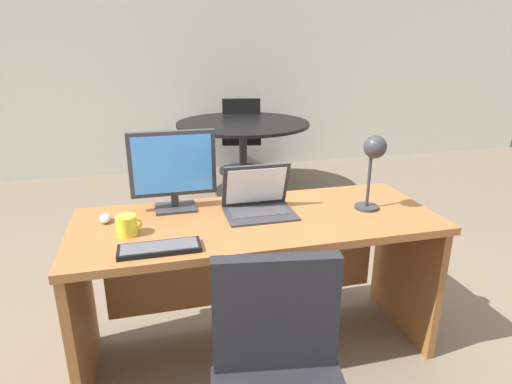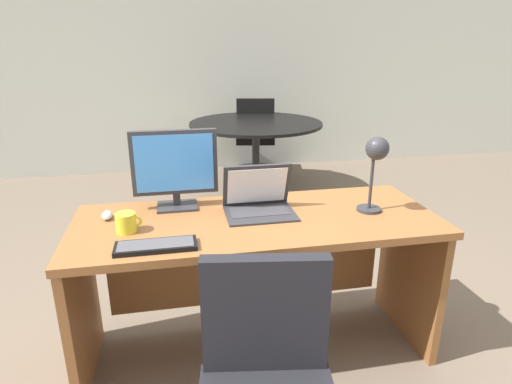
{
  "view_description": "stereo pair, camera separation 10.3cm",
  "coord_description": "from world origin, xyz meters",
  "px_view_note": "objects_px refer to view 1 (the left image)",
  "views": [
    {
      "loc": [
        -0.48,
        -1.84,
        1.55
      ],
      "look_at": [
        0.0,
        0.03,
        0.88
      ],
      "focal_mm": 30.16,
      "sensor_mm": 36.0,
      "label": 1
    },
    {
      "loc": [
        -0.37,
        -1.86,
        1.55
      ],
      "look_at": [
        0.0,
        0.03,
        0.88
      ],
      "focal_mm": 30.16,
      "sensor_mm": 36.0,
      "label": 2
    }
  ],
  "objects_px": {
    "laptop": "(257,197)",
    "desk_lamp": "(374,157)",
    "desk": "(255,255)",
    "meeting_chair_near": "(241,143)",
    "monitor": "(173,167)",
    "meeting_table": "(243,139)",
    "keyboard": "(160,248)",
    "mouse": "(105,218)",
    "coffee_mug": "(127,225)"
  },
  "relations": [
    {
      "from": "desk",
      "to": "monitor",
      "type": "bearing_deg",
      "value": 155.45
    },
    {
      "from": "laptop",
      "to": "mouse",
      "type": "xyz_separation_m",
      "value": [
        -0.72,
        0.04,
        -0.05
      ]
    },
    {
      "from": "desk",
      "to": "meeting_table",
      "type": "xyz_separation_m",
      "value": [
        0.49,
        2.45,
        0.05
      ]
    },
    {
      "from": "desk",
      "to": "coffee_mug",
      "type": "height_order",
      "value": "coffee_mug"
    },
    {
      "from": "desk",
      "to": "keyboard",
      "type": "bearing_deg",
      "value": -148.92
    },
    {
      "from": "laptop",
      "to": "meeting_chair_near",
      "type": "relative_size",
      "value": 0.36
    },
    {
      "from": "monitor",
      "to": "mouse",
      "type": "bearing_deg",
      "value": -164.54
    },
    {
      "from": "laptop",
      "to": "meeting_chair_near",
      "type": "height_order",
      "value": "laptop"
    },
    {
      "from": "laptop",
      "to": "coffee_mug",
      "type": "bearing_deg",
      "value": -167.97
    },
    {
      "from": "keyboard",
      "to": "mouse",
      "type": "relative_size",
      "value": 3.87
    },
    {
      "from": "desk_lamp",
      "to": "meeting_chair_near",
      "type": "height_order",
      "value": "desk_lamp"
    },
    {
      "from": "laptop",
      "to": "coffee_mug",
      "type": "height_order",
      "value": "laptop"
    },
    {
      "from": "keyboard",
      "to": "meeting_chair_near",
      "type": "relative_size",
      "value": 0.35
    },
    {
      "from": "monitor",
      "to": "meeting_table",
      "type": "height_order",
      "value": "monitor"
    },
    {
      "from": "coffee_mug",
      "to": "meeting_chair_near",
      "type": "bearing_deg",
      "value": 69.45
    },
    {
      "from": "laptop",
      "to": "desk_lamp",
      "type": "xyz_separation_m",
      "value": [
        0.54,
        -0.13,
        0.2
      ]
    },
    {
      "from": "desk",
      "to": "meeting_table",
      "type": "distance_m",
      "value": 2.5
    },
    {
      "from": "desk_lamp",
      "to": "meeting_chair_near",
      "type": "distance_m",
      "value": 3.3
    },
    {
      "from": "mouse",
      "to": "monitor",
      "type": "bearing_deg",
      "value": 15.46
    },
    {
      "from": "mouse",
      "to": "meeting_table",
      "type": "relative_size",
      "value": 0.06
    },
    {
      "from": "laptop",
      "to": "meeting_chair_near",
      "type": "distance_m",
      "value": 3.2
    },
    {
      "from": "monitor",
      "to": "meeting_table",
      "type": "xyz_separation_m",
      "value": [
        0.86,
        2.28,
        -0.39
      ]
    },
    {
      "from": "coffee_mug",
      "to": "monitor",
      "type": "bearing_deg",
      "value": 49.24
    },
    {
      "from": "meeting_chair_near",
      "to": "mouse",
      "type": "bearing_deg",
      "value": -113.26
    },
    {
      "from": "desk",
      "to": "laptop",
      "type": "height_order",
      "value": "laptop"
    },
    {
      "from": "keyboard",
      "to": "desk",
      "type": "bearing_deg",
      "value": 31.08
    },
    {
      "from": "desk_lamp",
      "to": "meeting_table",
      "type": "distance_m",
      "value": 2.58
    },
    {
      "from": "desk",
      "to": "meeting_chair_near",
      "type": "relative_size",
      "value": 1.84
    },
    {
      "from": "meeting_table",
      "to": "meeting_chair_near",
      "type": "height_order",
      "value": "meeting_chair_near"
    },
    {
      "from": "mouse",
      "to": "meeting_chair_near",
      "type": "height_order",
      "value": "meeting_chair_near"
    },
    {
      "from": "coffee_mug",
      "to": "keyboard",
      "type": "bearing_deg",
      "value": -56.06
    },
    {
      "from": "monitor",
      "to": "keyboard",
      "type": "relative_size",
      "value": 1.27
    },
    {
      "from": "laptop",
      "to": "coffee_mug",
      "type": "xyz_separation_m",
      "value": [
        -0.62,
        -0.13,
        -0.03
      ]
    },
    {
      "from": "keyboard",
      "to": "desk_lamp",
      "type": "height_order",
      "value": "desk_lamp"
    },
    {
      "from": "laptop",
      "to": "keyboard",
      "type": "xyz_separation_m",
      "value": [
        -0.49,
        -0.32,
        -0.06
      ]
    },
    {
      "from": "desk",
      "to": "meeting_chair_near",
      "type": "height_order",
      "value": "meeting_chair_near"
    },
    {
      "from": "desk",
      "to": "meeting_table",
      "type": "bearing_deg",
      "value": 78.77
    },
    {
      "from": "meeting_chair_near",
      "to": "monitor",
      "type": "bearing_deg",
      "value": -108.38
    },
    {
      "from": "laptop",
      "to": "meeting_table",
      "type": "xyz_separation_m",
      "value": [
        0.46,
        2.41,
        -0.24
      ]
    },
    {
      "from": "laptop",
      "to": "meeting_table",
      "type": "relative_size",
      "value": 0.24
    },
    {
      "from": "monitor",
      "to": "desk_lamp",
      "type": "xyz_separation_m",
      "value": [
        0.94,
        -0.26,
        0.06
      ]
    },
    {
      "from": "meeting_table",
      "to": "mouse",
      "type": "bearing_deg",
      "value": -116.61
    },
    {
      "from": "laptop",
      "to": "coffee_mug",
      "type": "relative_size",
      "value": 2.92
    },
    {
      "from": "mouse",
      "to": "laptop",
      "type": "bearing_deg",
      "value": -3.0
    },
    {
      "from": "desk",
      "to": "laptop",
      "type": "distance_m",
      "value": 0.3
    },
    {
      "from": "keyboard",
      "to": "coffee_mug",
      "type": "height_order",
      "value": "coffee_mug"
    },
    {
      "from": "mouse",
      "to": "coffee_mug",
      "type": "xyz_separation_m",
      "value": [
        0.1,
        -0.17,
        0.03
      ]
    },
    {
      "from": "mouse",
      "to": "meeting_table",
      "type": "height_order",
      "value": "mouse"
    },
    {
      "from": "laptop",
      "to": "desk_lamp",
      "type": "relative_size",
      "value": 0.88
    },
    {
      "from": "mouse",
      "to": "coffee_mug",
      "type": "height_order",
      "value": "coffee_mug"
    }
  ]
}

